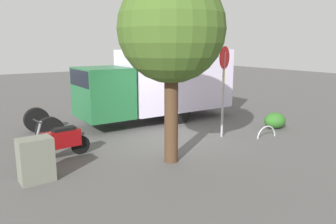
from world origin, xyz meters
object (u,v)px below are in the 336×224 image
(stop_sign, at_px, (224,77))
(bike_rack_hoop, at_px, (266,137))
(box_truck_near, at_px, (157,82))
(motorcycle, at_px, (61,141))
(street_tree, at_px, (171,30))
(utility_cabinet, at_px, (36,160))

(stop_sign, height_order, bike_rack_hoop, stop_sign)
(box_truck_near, distance_m, motorcycle, 5.55)
(motorcycle, relative_size, street_tree, 0.36)
(street_tree, xyz_separation_m, bike_rack_hoop, (-4.13, -0.11, -3.57))
(motorcycle, distance_m, utility_cabinet, 1.63)
(box_truck_near, xyz_separation_m, stop_sign, (-0.52, 3.42, 0.46))
(stop_sign, distance_m, street_tree, 3.41)
(utility_cabinet, xyz_separation_m, bike_rack_hoop, (-7.55, 0.56, -0.53))
(stop_sign, bearing_deg, box_truck_near, -81.30)
(stop_sign, height_order, utility_cabinet, stop_sign)
(box_truck_near, height_order, stop_sign, stop_sign)
(street_tree, bearing_deg, utility_cabinet, -11.06)
(box_truck_near, xyz_separation_m, bike_rack_hoop, (-1.76, 4.36, -1.64))
(box_truck_near, relative_size, bike_rack_hoop, 9.95)
(motorcycle, height_order, utility_cabinet, motorcycle)
(stop_sign, bearing_deg, street_tree, 19.96)
(stop_sign, relative_size, bike_rack_hoop, 3.70)
(stop_sign, xyz_separation_m, utility_cabinet, (6.32, 0.38, -1.57))
(box_truck_near, xyz_separation_m, street_tree, (2.37, 4.47, 1.93))
(box_truck_near, distance_m, utility_cabinet, 7.02)
(street_tree, relative_size, bike_rack_hoop, 5.90)
(motorcycle, bearing_deg, street_tree, 136.22)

